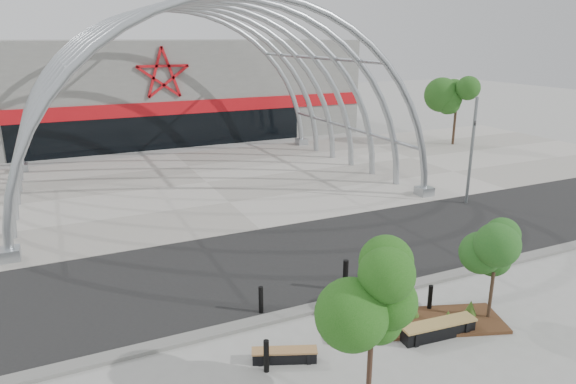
{
  "coord_description": "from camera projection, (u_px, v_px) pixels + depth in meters",
  "views": [
    {
      "loc": [
        -7.89,
        -13.02,
        8.31
      ],
      "look_at": [
        0.0,
        4.0,
        2.6
      ],
      "focal_mm": 32.0,
      "sensor_mm": 36.0,
      "label": 1
    }
  ],
  "objects": [
    {
      "name": "ground",
      "position": [
        339.0,
        299.0,
        16.9
      ],
      "size": [
        140.0,
        140.0,
        0.0
      ],
      "primitive_type": "plane",
      "color": "#969690",
      "rests_on": "ground"
    },
    {
      "name": "road",
      "position": [
        293.0,
        259.0,
        19.93
      ],
      "size": [
        140.0,
        7.0,
        0.02
      ],
      "primitive_type": "cube",
      "color": "black",
      "rests_on": "ground"
    },
    {
      "name": "forecourt",
      "position": [
        206.0,
        182.0,
        30.34
      ],
      "size": [
        60.0,
        17.0,
        0.04
      ],
      "primitive_type": "cube",
      "color": "#9A958C",
      "rests_on": "ground"
    },
    {
      "name": "kerb",
      "position": [
        343.0,
        301.0,
        16.66
      ],
      "size": [
        60.0,
        0.5,
        0.12
      ],
      "primitive_type": "cube",
      "color": "slate",
      "rests_on": "ground"
    },
    {
      "name": "arena_building",
      "position": [
        146.0,
        88.0,
        44.77
      ],
      "size": [
        34.0,
        15.24,
        8.0
      ],
      "color": "slate",
      "rests_on": "ground"
    },
    {
      "name": "vault_canopy",
      "position": [
        206.0,
        182.0,
        30.35
      ],
      "size": [
        20.8,
        15.8,
        20.36
      ],
      "color": "#A2A9AE",
      "rests_on": "ground"
    },
    {
      "name": "planting_bed",
      "position": [
        410.0,
        320.0,
        15.43
      ],
      "size": [
        5.68,
        3.35,
        0.57
      ],
      "color": "#3F2516",
      "rests_on": "ground"
    },
    {
      "name": "signal_pole",
      "position": [
        472.0,
        149.0,
        25.8
      ],
      "size": [
        0.35,
        0.77,
        5.47
      ],
      "color": "slate",
      "rests_on": "ground"
    },
    {
      "name": "street_tree_0",
      "position": [
        373.0,
        301.0,
        11.18
      ],
      "size": [
        1.7,
        1.7,
        3.87
      ],
      "color": "black",
      "rests_on": "ground"
    },
    {
      "name": "street_tree_1",
      "position": [
        496.0,
        251.0,
        15.03
      ],
      "size": [
        1.33,
        1.33,
        3.15
      ],
      "color": "#34261B",
      "rests_on": "ground"
    },
    {
      "name": "bench_0",
      "position": [
        284.0,
        356.0,
        13.62
      ],
      "size": [
        1.76,
        1.0,
        0.37
      ],
      "color": "black",
      "rests_on": "ground"
    },
    {
      "name": "bench_1",
      "position": [
        438.0,
        330.0,
        14.72
      ],
      "size": [
        2.35,
        0.71,
        0.49
      ],
      "color": "black",
      "rests_on": "ground"
    },
    {
      "name": "bollard_0",
      "position": [
        266.0,
        356.0,
        13.14
      ],
      "size": [
        0.15,
        0.15,
        0.91
      ],
      "primitive_type": "cylinder",
      "color": "black",
      "rests_on": "ground"
    },
    {
      "name": "bollard_1",
      "position": [
        261.0,
        300.0,
        15.95
      ],
      "size": [
        0.14,
        0.14,
        0.9
      ],
      "primitive_type": "cylinder",
      "color": "black",
      "rests_on": "ground"
    },
    {
      "name": "bollard_2",
      "position": [
        406.0,
        310.0,
        15.23
      ],
      "size": [
        0.17,
        0.17,
        1.05
      ],
      "primitive_type": "cylinder",
      "color": "black",
      "rests_on": "ground"
    },
    {
      "name": "bollard_3",
      "position": [
        345.0,
        276.0,
        17.33
      ],
      "size": [
        0.18,
        0.18,
        1.12
      ],
      "primitive_type": "cylinder",
      "color": "black",
      "rests_on": "ground"
    },
    {
      "name": "bollard_4",
      "position": [
        430.0,
        298.0,
        16.06
      ],
      "size": [
        0.14,
        0.14,
        0.89
      ],
      "primitive_type": "cylinder",
      "color": "black",
      "rests_on": "ground"
    },
    {
      "name": "bg_tree_1",
      "position": [
        458.0,
        91.0,
        39.73
      ],
      "size": [
        2.7,
        2.7,
        5.91
      ],
      "color": "black",
      "rests_on": "ground"
    }
  ]
}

